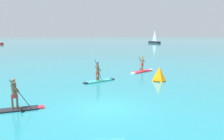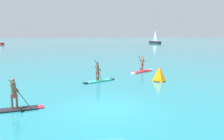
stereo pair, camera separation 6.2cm
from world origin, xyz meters
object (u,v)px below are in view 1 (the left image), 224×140
object	(u,v)px
race_marker_buoy	(159,75)
sailboat_right_horizon	(154,41)
paddleboarder_near_left	(15,103)
paddleboarder_mid_center	(99,77)
paddleboarder_far_right	(142,69)

from	to	relation	value
race_marker_buoy	sailboat_right_horizon	distance (m)	76.55
paddleboarder_near_left	race_marker_buoy	distance (m)	12.15
paddleboarder_mid_center	sailboat_right_horizon	world-z (taller)	sailboat_right_horizon
paddleboarder_near_left	paddleboarder_mid_center	world-z (taller)	paddleboarder_mid_center
paddleboarder_mid_center	paddleboarder_far_right	xyz separation A→B (m)	(5.12, 4.32, -0.04)
paddleboarder_mid_center	sailboat_right_horizon	bearing A→B (deg)	37.53
sailboat_right_horizon	paddleboarder_near_left	bearing A→B (deg)	-46.55
sailboat_right_horizon	paddleboarder_mid_center	bearing A→B (deg)	-45.08
paddleboarder_near_left	sailboat_right_horizon	size ratio (longest dim) A/B	0.52
paddleboarder_mid_center	race_marker_buoy	size ratio (longest dim) A/B	2.24
paddleboarder_far_right	race_marker_buoy	size ratio (longest dim) A/B	2.38
paddleboarder_near_left	paddleboarder_mid_center	distance (m)	8.52
paddleboarder_far_right	paddleboarder_near_left	bearing A→B (deg)	-169.47
paddleboarder_mid_center	sailboat_right_horizon	distance (m)	77.89
paddleboarder_far_right	race_marker_buoy	bearing A→B (deg)	-125.05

